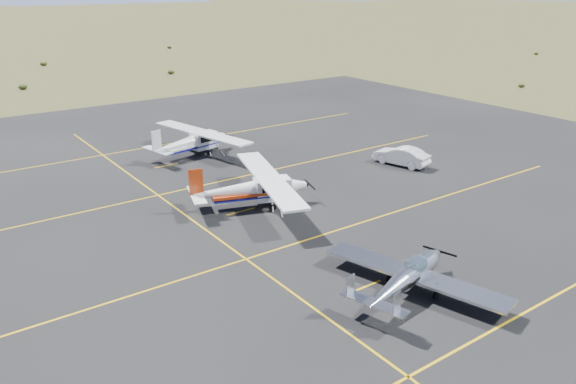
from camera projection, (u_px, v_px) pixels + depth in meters
name	position (u px, v px, depth m)	size (l,w,h in m)	color
ground	(361.00, 243.00, 29.99)	(1600.00, 1600.00, 0.00)	#383D1C
apron	(286.00, 203.00, 35.32)	(72.00, 72.00, 0.02)	black
aircraft_low_wing	(408.00, 276.00, 24.78)	(6.46, 8.81, 1.92)	#B7B9BE
aircraft_cessna	(252.00, 188.00, 34.35)	(7.52, 10.91, 2.79)	white
aircraft_plain	(192.00, 141.00, 44.48)	(6.71, 10.63, 2.69)	silver
sedan	(401.00, 156.00, 42.42)	(1.49, 4.26, 1.40)	white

